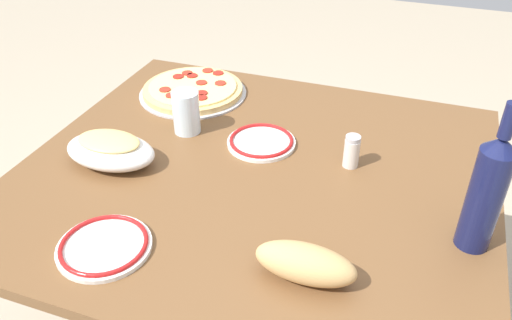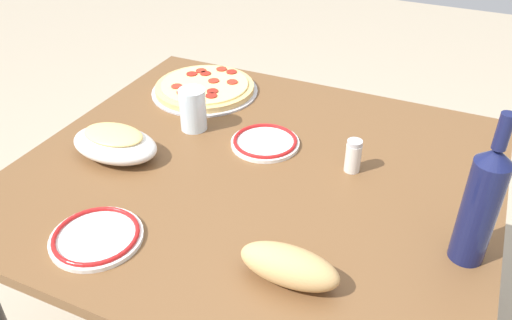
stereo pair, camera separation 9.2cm
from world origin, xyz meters
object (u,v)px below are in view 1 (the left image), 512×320
at_px(baked_pasta_dish, 110,149).
at_px(wine_bottle, 487,192).
at_px(dining_table, 256,205).
at_px(spice_shaker, 352,151).
at_px(bread_loaf, 305,263).
at_px(pepperoni_pizza, 193,90).
at_px(side_plate_near, 104,246).
at_px(side_plate_far, 261,142).
at_px(water_glass, 186,112).

height_order(baked_pasta_dish, wine_bottle, wine_bottle).
bearing_deg(dining_table, spice_shaker, -155.75).
bearing_deg(spice_shaker, bread_loaf, 88.69).
relative_size(pepperoni_pizza, bread_loaf, 1.70).
distance_m(pepperoni_pizza, spice_shaker, 0.60).
relative_size(baked_pasta_dish, side_plate_near, 1.22).
bearing_deg(pepperoni_pizza, wine_bottle, 153.10).
height_order(side_plate_near, side_plate_far, same).
bearing_deg(side_plate_near, wine_bottle, -159.14).
distance_m(wine_bottle, spice_shaker, 0.37).
relative_size(dining_table, wine_bottle, 3.53).
bearing_deg(wine_bottle, spice_shaker, -34.15).
xyz_separation_m(wine_bottle, water_glass, (0.76, -0.22, -0.08)).
bearing_deg(dining_table, side_plate_near, 61.75).
height_order(wine_bottle, side_plate_near, wine_bottle).
relative_size(dining_table, side_plate_near, 5.96).
xyz_separation_m(water_glass, bread_loaf, (-0.46, 0.43, -0.02)).
distance_m(dining_table, side_plate_far, 0.17).
distance_m(water_glass, bread_loaf, 0.62).
bearing_deg(side_plate_near, spice_shaker, -131.68).
relative_size(pepperoni_pizza, baked_pasta_dish, 1.42).
xyz_separation_m(water_glass, side_plate_far, (-0.22, -0.00, -0.05)).
distance_m(side_plate_far, spice_shaker, 0.25).
height_order(water_glass, spice_shaker, water_glass).
xyz_separation_m(pepperoni_pizza, water_glass, (-0.08, 0.21, 0.05)).
relative_size(baked_pasta_dish, spice_shaker, 2.76).
xyz_separation_m(wine_bottle, side_plate_far, (0.54, -0.22, -0.13)).
relative_size(dining_table, side_plate_far, 6.29).
height_order(dining_table, baked_pasta_dish, baked_pasta_dish).
xyz_separation_m(dining_table, pepperoni_pizza, (0.33, -0.33, 0.13)).
bearing_deg(side_plate_near, baked_pasta_dish, -60.39).
bearing_deg(dining_table, pepperoni_pizza, -44.81).
height_order(pepperoni_pizza, side_plate_far, pepperoni_pizza).
bearing_deg(wine_bottle, side_plate_far, -22.02).
relative_size(dining_table, water_glass, 9.69).
relative_size(dining_table, bread_loaf, 5.85).
height_order(dining_table, side_plate_near, side_plate_near).
xyz_separation_m(pepperoni_pizza, side_plate_near, (-0.13, 0.70, -0.01)).
relative_size(pepperoni_pizza, spice_shaker, 3.91).
xyz_separation_m(pepperoni_pizza, side_plate_far, (-0.30, 0.21, -0.01)).
bearing_deg(baked_pasta_dish, side_plate_near, 119.61).
relative_size(side_plate_near, side_plate_far, 1.06).
bearing_deg(baked_pasta_dish, wine_bottle, 179.50).
height_order(dining_table, side_plate_far, side_plate_far).
xyz_separation_m(wine_bottle, side_plate_near, (0.72, 0.27, -0.13)).
height_order(pepperoni_pizza, spice_shaker, spice_shaker).
height_order(wine_bottle, water_glass, wine_bottle).
distance_m(baked_pasta_dish, side_plate_near, 0.32).
height_order(side_plate_far, bread_loaf, bread_loaf).
distance_m(water_glass, side_plate_near, 0.49).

